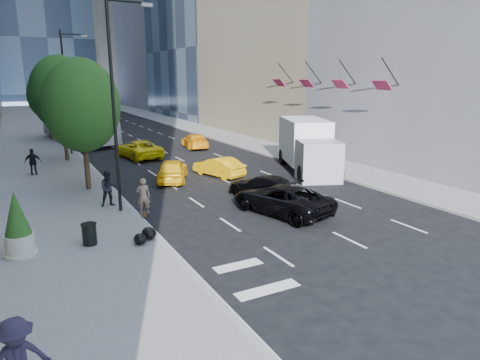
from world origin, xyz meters
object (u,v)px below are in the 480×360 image
black_sedan_lincoln (282,199)px  city_bus (79,125)px  trash_can (89,235)px  planter_shrub (17,225)px  box_truck (308,146)px  black_sedan_mercedes (264,186)px  skateboarder (144,199)px

black_sedan_lincoln → city_bus: size_ratio=0.41×
trash_can → city_bus: bearing=82.6°
planter_shrub → box_truck: bearing=21.1°
black_sedan_mercedes → box_truck: 7.52m
box_truck → planter_shrub: box_truck is taller
black_sedan_mercedes → trash_can: 10.22m
black_sedan_lincoln → trash_can: (-9.07, -0.14, -0.18)m
black_sedan_mercedes → box_truck: (6.13, 4.18, 1.20)m
black_sedan_lincoln → planter_shrub: (-11.50, -0.02, 0.59)m
skateboarder → black_sedan_lincoln: size_ratio=0.33×
skateboarder → city_bus: size_ratio=0.14×
trash_can → box_truck: bearing=24.3°
city_bus → black_sedan_mercedes: bearing=-89.9°
trash_can → black_sedan_lincoln: bearing=0.9°
skateboarder → box_truck: bearing=-143.0°
box_truck → planter_shrub: 19.65m
trash_can → planter_shrub: 2.55m
black_sedan_lincoln → trash_can: black_sedan_lincoln is taller
black_sedan_lincoln → box_truck: bearing=-149.6°
skateboarder → city_bus: bearing=-73.3°
skateboarder → black_sedan_mercedes: 6.81m
black_sedan_mercedes → planter_shrub: size_ratio=1.75×
city_bus → planter_shrub: (-6.20, -28.95, -0.48)m
skateboarder → black_sedan_mercedes: bearing=-160.2°
city_bus → box_truck: size_ratio=1.63×
skateboarder → black_sedan_mercedes: skateboarder is taller
black_sedan_mercedes → box_truck: box_truck is taller
skateboarder → trash_can: (-2.97, -2.83, -0.33)m
black_sedan_lincoln → trash_can: 9.08m
black_sedan_mercedes → city_bus: (-6.00, 26.07, 1.18)m
black_sedan_lincoln → box_truck: box_truck is taller
black_sedan_lincoln → planter_shrub: bearing=-15.4°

